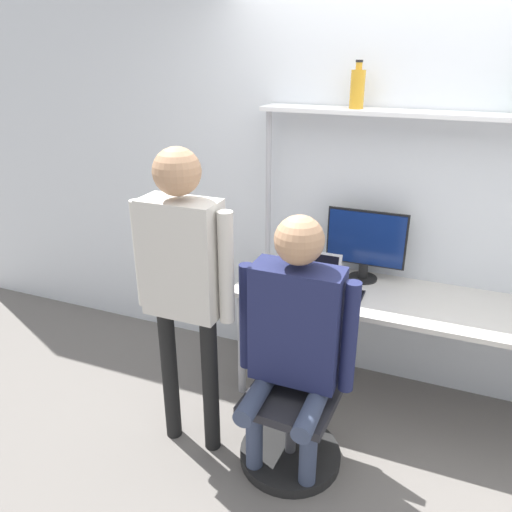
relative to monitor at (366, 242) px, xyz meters
The scene contains 11 objects.
ground_plane 1.18m from the monitor, 58.10° to the right, with size 12.00×12.00×0.00m, color slate.
wall_back 0.49m from the monitor, 25.20° to the left, with size 8.00×0.06×2.70m.
desk 0.49m from the monitor, 30.27° to the right, with size 2.08×0.61×0.76m.
shelf_unit 0.61m from the monitor, ahead, with size 1.98×0.22×1.81m.
monitor is the anchor object (origin of this frame).
laptop 0.40m from the monitor, 136.99° to the right, with size 0.30×0.21×0.22m.
cell_phone 0.36m from the monitor, 85.84° to the right, with size 0.07×0.15×0.01m.
office_chair 1.13m from the monitor, 101.73° to the right, with size 0.56×0.56×0.89m.
person_seated 0.91m from the monitor, 101.34° to the right, with size 0.62×0.48×1.42m.
person_standing 1.22m from the monitor, 128.12° to the right, with size 0.56×0.23×1.72m.
bottle_amber 0.92m from the monitor, behind, with size 0.08×0.08×0.26m.
Camera 1 is at (0.13, -2.43, 2.13)m, focal length 35.00 mm.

